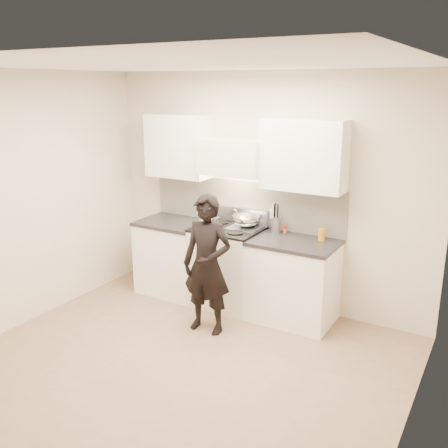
% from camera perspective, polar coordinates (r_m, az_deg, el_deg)
% --- Properties ---
extents(ground_plane, '(4.00, 4.00, 0.00)m').
position_cam_1_polar(ground_plane, '(4.89, -5.01, -15.76)').
color(ground_plane, '#896F55').
extents(room_shell, '(4.04, 3.54, 2.70)m').
position_cam_1_polar(room_shell, '(4.61, -3.42, 3.79)').
color(room_shell, beige).
rests_on(room_shell, ground).
extents(stove, '(0.76, 0.65, 0.96)m').
position_cam_1_polar(stove, '(5.91, 0.44, -4.83)').
color(stove, silver).
rests_on(stove, ground).
extents(counter_right, '(0.92, 0.67, 0.92)m').
position_cam_1_polar(counter_right, '(5.58, 7.90, -6.41)').
color(counter_right, white).
rests_on(counter_right, ground).
extents(counter_left, '(0.82, 0.67, 0.92)m').
position_cam_1_polar(counter_left, '(6.32, -5.73, -3.68)').
color(counter_left, white).
rests_on(counter_left, ground).
extents(wok, '(0.32, 0.39, 0.26)m').
position_cam_1_polar(wok, '(5.76, 2.51, 0.54)').
color(wok, silver).
rests_on(wok, stove).
extents(stock_pot, '(0.34, 0.27, 0.16)m').
position_cam_1_polar(stock_pot, '(5.75, -1.85, 0.46)').
color(stock_pot, silver).
rests_on(stock_pot, stove).
extents(utensil_crock, '(0.13, 0.13, 0.34)m').
position_cam_1_polar(utensil_crock, '(5.68, 5.88, 0.05)').
color(utensil_crock, '#A3A3B6').
rests_on(utensil_crock, counter_right).
extents(spice_jar, '(0.04, 0.04, 0.08)m').
position_cam_1_polar(spice_jar, '(5.68, 7.00, -0.64)').
color(spice_jar, '#C95D19').
rests_on(spice_jar, counter_right).
extents(oil_glass, '(0.07, 0.07, 0.13)m').
position_cam_1_polar(oil_glass, '(5.47, 11.13, -1.20)').
color(oil_glass, orange).
rests_on(oil_glass, counter_right).
extents(person, '(0.57, 0.39, 1.48)m').
position_cam_1_polar(person, '(5.19, -1.93, -4.66)').
color(person, black).
rests_on(person, ground).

